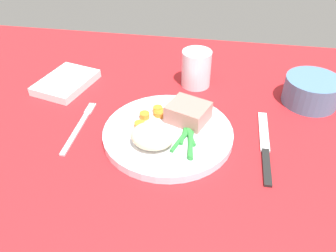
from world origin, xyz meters
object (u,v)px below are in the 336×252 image
at_px(dinner_plate, 168,134).
at_px(meat_portion, 188,112).
at_px(salad_bowl, 312,89).
at_px(fork, 79,127).
at_px(water_glass, 196,71).
at_px(knife, 265,147).
at_px(napkin, 66,82).

height_order(dinner_plate, meat_portion, meat_portion).
xyz_separation_m(meat_portion, salad_bowl, (0.25, 0.13, -0.00)).
distance_m(fork, water_glass, 0.29).
xyz_separation_m(knife, napkin, (-0.44, 0.15, 0.01)).
relative_size(fork, napkin, 1.21).
bearing_deg(fork, knife, 4.09).
height_order(dinner_plate, knife, dinner_plate).
xyz_separation_m(meat_portion, fork, (-0.21, -0.04, -0.03)).
bearing_deg(meat_portion, dinner_plate, -130.60).
height_order(fork, salad_bowl, salad_bowl).
bearing_deg(fork, meat_portion, 15.19).
height_order(salad_bowl, napkin, salad_bowl).
bearing_deg(salad_bowl, dinner_plate, -149.29).
xyz_separation_m(dinner_plate, salad_bowl, (0.28, 0.17, 0.02)).
xyz_separation_m(water_glass, salad_bowl, (0.25, -0.03, -0.00)).
distance_m(dinner_plate, water_glass, 0.21).
bearing_deg(meat_portion, fork, -168.95).
bearing_deg(fork, dinner_plate, 4.97).
height_order(meat_portion, water_glass, water_glass).
bearing_deg(salad_bowl, water_glass, 172.26).
xyz_separation_m(knife, water_glass, (-0.15, 0.20, 0.03)).
height_order(fork, napkin, napkin).
height_order(fork, knife, knife).
bearing_deg(napkin, salad_bowl, 2.30).
bearing_deg(knife, dinner_plate, 178.86).
xyz_separation_m(dinner_plate, fork, (-0.18, -0.00, -0.01)).
distance_m(water_glass, salad_bowl, 0.25).
bearing_deg(knife, fork, 179.72).
xyz_separation_m(fork, napkin, (-0.09, 0.15, 0.01)).
xyz_separation_m(dinner_plate, knife, (0.18, -0.00, -0.01)).
distance_m(fork, napkin, 0.17).
relative_size(water_glass, salad_bowl, 0.72).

